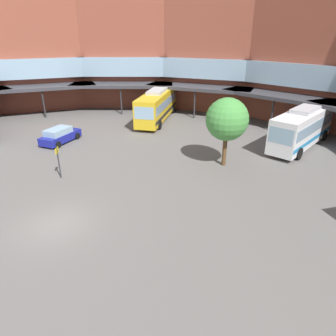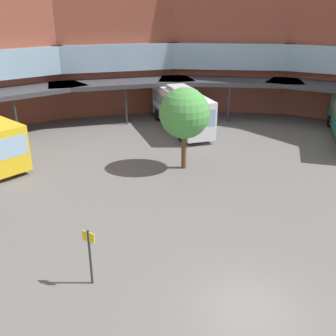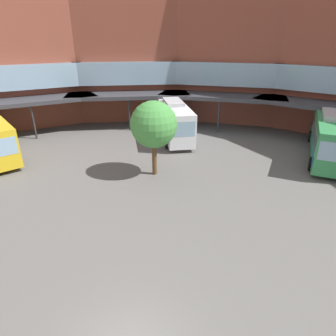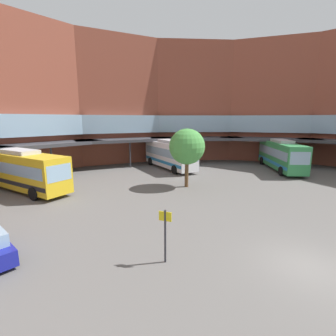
% 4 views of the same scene
% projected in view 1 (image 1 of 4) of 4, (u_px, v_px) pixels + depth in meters
% --- Properties ---
extents(ground_plane, '(115.20, 115.20, 0.00)m').
position_uv_depth(ground_plane, '(57.00, 224.00, 17.99)').
color(ground_plane, '#605E5B').
extents(station_building, '(71.62, 41.62, 18.24)m').
position_uv_depth(station_building, '(243.00, 53.00, 26.52)').
color(station_building, brown).
rests_on(station_building, ground).
extents(bus_2, '(8.27, 11.12, 3.82)m').
position_uv_depth(bus_2, '(157.00, 105.00, 38.15)').
color(bus_2, gold).
rests_on(bus_2, ground).
extents(bus_3, '(3.11, 10.27, 3.85)m').
position_uv_depth(bus_3, '(302.00, 127.00, 29.27)').
color(bus_3, white).
rests_on(bus_3, ground).
extents(parked_car, '(3.28, 4.75, 1.53)m').
position_uv_depth(parked_car, '(60.00, 135.00, 30.83)').
color(parked_car, navy).
rests_on(parked_car, ground).
extents(plaza_tree, '(3.44, 3.44, 5.69)m').
position_uv_depth(plaza_tree, '(227.00, 120.00, 24.28)').
color(plaza_tree, brown).
rests_on(plaza_tree, ground).
extents(stop_sign_post, '(0.45, 0.46, 2.56)m').
position_uv_depth(stop_sign_post, '(58.00, 159.00, 23.00)').
color(stop_sign_post, '#2D2D33').
rests_on(stop_sign_post, ground).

